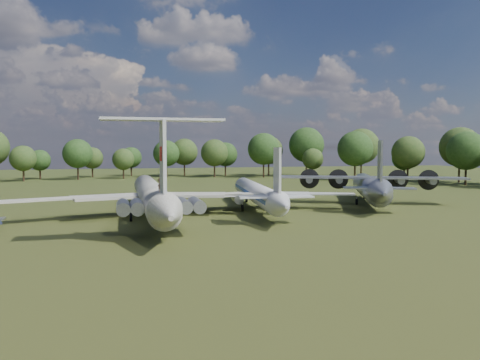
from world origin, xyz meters
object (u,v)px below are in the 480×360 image
object	(u,v)px
tu104_jet	(257,197)
an12_transport	(370,191)
il62_airliner	(152,200)
person_on_il62	(161,183)

from	to	relation	value
tu104_jet	an12_transport	bearing A→B (deg)	13.18
il62_airliner	tu104_jet	xyz separation A→B (m)	(15.34, 4.39, -0.38)
person_on_il62	il62_airliner	bearing A→B (deg)	-75.85
il62_airliner	tu104_jet	size ratio (longest dim) A/B	1.22
il62_airliner	person_on_il62	size ratio (longest dim) A/B	26.88
tu104_jet	person_on_il62	world-z (taller)	person_on_il62
il62_airliner	tu104_jet	distance (m)	15.96
tu104_jet	an12_transport	xyz separation A→B (m)	(19.61, 2.50, 0.26)
il62_airliner	an12_transport	distance (m)	35.62
an12_transport	il62_airliner	bearing A→B (deg)	-146.02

